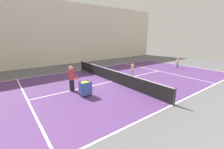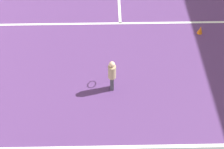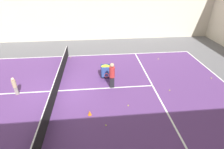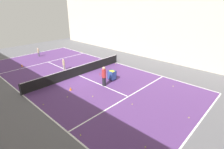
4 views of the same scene
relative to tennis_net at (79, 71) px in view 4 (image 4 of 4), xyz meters
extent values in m
plane|color=#5B5B60|center=(0.00, 0.00, -0.51)|extent=(35.10, 35.10, 0.00)
cube|color=#563370|center=(0.00, 0.00, -0.51)|extent=(10.82, 22.40, 0.00)
cube|color=white|center=(0.00, -11.20, -0.50)|extent=(10.82, 0.10, 0.00)
cube|color=white|center=(0.00, 11.20, -0.50)|extent=(10.82, 0.10, 0.00)
cube|color=white|center=(-5.41, 0.00, -0.50)|extent=(0.10, 22.40, 0.00)
cube|color=white|center=(5.41, 0.00, -0.50)|extent=(0.10, 22.40, 0.00)
cube|color=white|center=(0.00, -6.16, -0.50)|extent=(10.82, 0.10, 0.00)
cube|color=white|center=(0.00, 6.16, -0.50)|extent=(10.82, 0.10, 0.00)
cube|color=white|center=(0.00, 0.00, -0.50)|extent=(0.10, 12.32, 0.00)
cube|color=beige|center=(-9.84, 0.00, 3.34)|extent=(0.15, 31.40, 7.71)
cylinder|color=#2D2D33|center=(-5.51, 0.00, -0.02)|extent=(0.10, 0.10, 0.98)
cylinder|color=#2D2D33|center=(5.51, 0.00, -0.02)|extent=(0.10, 0.10, 0.98)
cube|color=black|center=(0.00, 0.00, -0.03)|extent=(10.92, 0.03, 0.91)
cube|color=white|center=(0.00, 0.00, 0.45)|extent=(10.92, 0.04, 0.05)
cube|color=#4C4C56|center=(-0.36, -9.22, -0.25)|extent=(0.11, 0.19, 0.51)
cylinder|color=tan|center=(-0.36, -9.22, 0.23)|extent=(0.23, 0.23, 0.45)
sphere|color=beige|center=(-0.36, -9.22, 0.54)|extent=(0.17, 0.17, 0.17)
torus|color=#2D478C|center=(-0.40, -8.92, 0.12)|extent=(0.03, 0.28, 0.28)
cube|color=black|center=(-0.07, 3.46, -0.11)|extent=(0.18, 0.29, 0.79)
cylinder|color=#B22D2D|center=(-0.07, 3.46, 0.63)|extent=(0.37, 0.37, 0.70)
sphere|color=tan|center=(-0.07, 3.46, 1.11)|extent=(0.26, 0.26, 0.26)
torus|color=#B22D2D|center=(-0.01, 3.11, 0.45)|extent=(0.04, 0.28, 0.28)
cube|color=gray|center=(0.13, -2.42, -0.24)|extent=(0.16, 0.22, 0.54)
cylinder|color=tan|center=(0.13, -2.42, 0.27)|extent=(0.30, 0.30, 0.48)
sphere|color=beige|center=(0.13, -2.42, 0.60)|extent=(0.18, 0.18, 0.18)
cube|color=#2D478C|center=(-1.42, 3.13, -0.37)|extent=(0.53, 0.65, 0.02)
cube|color=#2D478C|center=(-1.42, 2.82, 0.02)|extent=(0.53, 0.02, 0.79)
cube|color=#2D478C|center=(-1.42, 3.45, 0.02)|extent=(0.53, 0.02, 0.79)
cube|color=#2D478C|center=(-1.67, 3.13, 0.02)|extent=(0.02, 0.65, 0.79)
cube|color=#2D478C|center=(-1.16, 3.13, 0.02)|extent=(0.02, 0.65, 0.79)
ellipsoid|color=yellow|center=(-1.42, 3.13, 0.36)|extent=(0.49, 0.61, 0.16)
cylinder|color=black|center=(-1.60, 2.91, -0.44)|extent=(0.05, 0.05, 0.14)
cylinder|color=black|center=(-1.23, 2.91, -0.44)|extent=(0.05, 0.05, 0.14)
cylinder|color=black|center=(-1.60, 3.36, -0.44)|extent=(0.05, 0.05, 0.14)
cylinder|color=black|center=(-1.23, 3.36, -0.44)|extent=(0.05, 0.05, 0.14)
cone|color=orange|center=(2.39, 2.04, -0.37)|extent=(0.20, 0.20, 0.27)
cone|color=orange|center=(2.80, -6.75, -0.36)|extent=(0.19, 0.19, 0.29)
sphere|color=yellow|center=(3.23, 2.83, -0.47)|extent=(0.07, 0.07, 0.07)
sphere|color=yellow|center=(-5.08, 0.29, -0.47)|extent=(0.07, 0.07, 0.07)
sphere|color=yellow|center=(3.41, 9.91, -0.47)|extent=(0.07, 0.07, 0.07)
sphere|color=yellow|center=(-5.57, -6.82, -0.47)|extent=(0.07, 0.07, 0.07)
sphere|color=yellow|center=(0.69, 7.05, -0.47)|extent=(0.07, 0.07, 0.07)
sphere|color=yellow|center=(-0.47, 10.56, -0.47)|extent=(0.07, 0.07, 0.07)
sphere|color=yellow|center=(5.09, 6.89, -0.47)|extent=(0.07, 0.07, 0.07)
sphere|color=yellow|center=(1.88, 4.19, -0.47)|extent=(0.07, 0.07, 0.07)
sphere|color=yellow|center=(-3.99, 7.88, -0.47)|extent=(0.07, 0.07, 0.07)
sphere|color=yellow|center=(5.00, 2.50, -0.47)|extent=(0.07, 0.07, 0.07)
camera|label=1|loc=(-9.36, 7.08, 3.15)|focal=24.00mm
camera|label=2|loc=(-0.48, -15.15, 6.80)|focal=50.00mm
camera|label=3|loc=(9.36, 2.52, 5.92)|focal=28.00mm
camera|label=4|loc=(9.36, 13.22, 6.14)|focal=28.00mm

